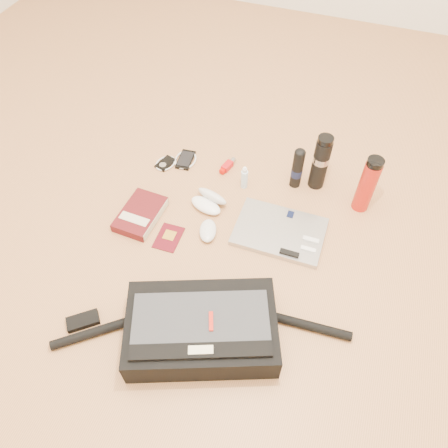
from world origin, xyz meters
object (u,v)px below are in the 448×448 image
Objects in this scene: messenger_bag at (201,329)px; book at (141,214)px; thermos_red at (367,185)px; laptop at (280,232)px; thermos_black at (320,162)px.

messenger_bag is 0.58m from book.
book is 0.91m from thermos_red.
book reaches higher than laptop.
messenger_bag is 0.53m from laptop.
messenger_bag is at bearing -104.29° from thermos_black.
book is at bearing 115.11° from messenger_bag.
laptop is at bearing -137.80° from thermos_red.
thermos_red is at bearing 41.89° from laptop.
book is at bearing -156.58° from thermos_red.
thermos_black is at bearing 162.49° from thermos_red.
messenger_bag reaches higher than laptop.
thermos_black is 1.00× the size of thermos_red.
thermos_black is at bearing 36.49° from book.
thermos_black is at bearing 76.06° from laptop.
laptop is at bearing -103.64° from thermos_black.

